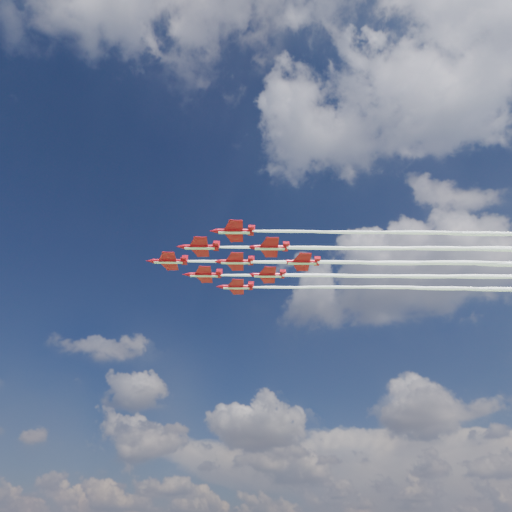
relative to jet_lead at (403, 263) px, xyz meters
The scene contains 7 objects.
jet_lead is the anchor object (origin of this frame).
jet_row2_port 11.88m from the jet_lead, ahead, with size 118.33×73.93×2.84m.
jet_row2_starb 11.88m from the jet_lead, 70.48° to the left, with size 118.33×73.93×2.84m.
jet_row3_port 23.75m from the jet_lead, ahead, with size 118.33×73.93×2.84m.
jet_row3_centre 18.43m from the jet_lead, 31.37° to the left, with size 118.33×73.93×2.84m.
jet_row3_starb 23.75m from the jet_lead, 70.48° to the left, with size 118.33×73.93×2.84m.
jet_row4_starb 28.65m from the jet_lead, 46.53° to the left, with size 118.33×73.93×2.84m.
Camera 1 is at (72.26, -102.75, 13.61)m, focal length 35.00 mm.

